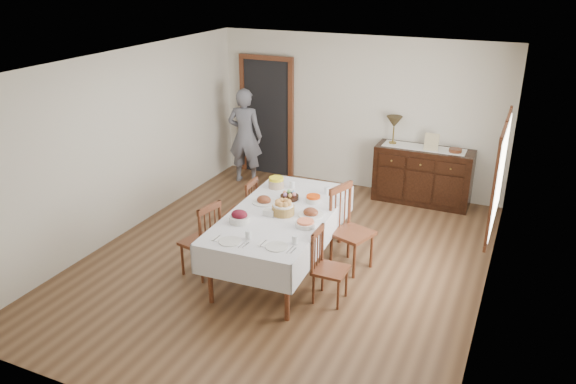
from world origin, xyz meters
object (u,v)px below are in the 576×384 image
at_px(chair_right_far, 349,228).
at_px(dining_table, 281,219).
at_px(sideboard, 423,175).
at_px(person, 245,133).
at_px(chair_right_near, 327,265).
at_px(table_lamp, 394,123).
at_px(chair_left_near, 203,239).
at_px(chair_left_far, 244,210).

bearing_deg(chair_right_far, dining_table, 138.82).
distance_m(sideboard, person, 3.13).
distance_m(chair_right_near, chair_right_far, 0.85).
relative_size(dining_table, table_lamp, 5.26).
distance_m(chair_left_near, table_lamp, 3.86).
height_order(chair_right_near, table_lamp, table_lamp).
bearing_deg(chair_right_near, chair_left_far, 59.22).
distance_m(chair_right_near, table_lamp, 3.49).
bearing_deg(person, sideboard, 177.03).
relative_size(chair_left_far, chair_right_far, 0.85).
height_order(dining_table, chair_left_near, chair_left_near).
xyz_separation_m(chair_left_far, person, (-1.10, 2.09, 0.43)).
bearing_deg(person, table_lamp, 179.07).
relative_size(chair_right_far, table_lamp, 2.39).
distance_m(chair_left_near, chair_right_far, 1.84).
relative_size(chair_left_far, chair_right_near, 1.05).
height_order(dining_table, chair_right_near, chair_right_near).
height_order(chair_left_far, person, person).
distance_m(person, table_lamp, 2.60).
xyz_separation_m(dining_table, sideboard, (1.17, 2.94, -0.25)).
height_order(chair_right_near, sideboard, sideboard).
height_order(chair_left_near, table_lamp, table_lamp).
bearing_deg(table_lamp, chair_left_near, -112.85).
bearing_deg(table_lamp, sideboard, -3.56).
height_order(chair_right_far, person, person).
xyz_separation_m(chair_left_far, table_lamp, (1.45, 2.46, 0.81)).
height_order(chair_right_far, table_lamp, table_lamp).
distance_m(dining_table, person, 3.24).
bearing_deg(chair_right_far, chair_left_far, 105.79).
distance_m(chair_left_far, chair_right_far, 1.56).
distance_m(chair_right_far, table_lamp, 2.65).
relative_size(chair_right_near, chair_right_far, 0.81).
xyz_separation_m(chair_left_near, chair_right_near, (1.60, 0.10, -0.05)).
distance_m(chair_right_near, person, 4.06).
distance_m(dining_table, chair_right_near, 0.91).
relative_size(dining_table, person, 1.34).
bearing_deg(chair_right_far, table_lamp, 21.39).
xyz_separation_m(chair_left_far, chair_right_near, (1.58, -0.92, -0.02)).
height_order(chair_right_far, sideboard, chair_right_far).
xyz_separation_m(chair_left_far, chair_right_far, (1.56, -0.08, 0.08)).
height_order(chair_right_near, person, person).
xyz_separation_m(person, table_lamp, (2.54, 0.37, 0.38)).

